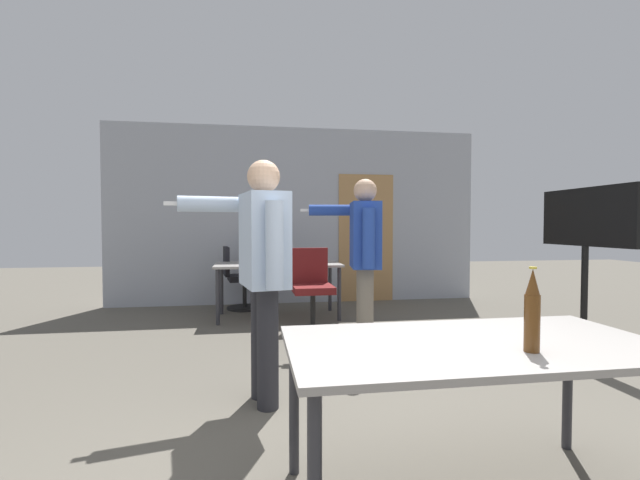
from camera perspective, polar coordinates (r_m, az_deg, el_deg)
name	(u,v)px	position (r m, az deg, el deg)	size (l,w,h in m)	color
back_wall	(300,216)	(6.82, -2.70, 3.18)	(5.84, 0.12, 2.77)	#A3A8B2
conference_table_near	(473,357)	(2.05, 19.78, -14.43)	(1.63, 0.83, 0.72)	gray
conference_table_far	(278,269)	(5.73, -5.60, -3.81)	(1.65, 0.78, 0.72)	gray
tv_screen	(585,251)	(4.72, 31.88, -1.25)	(0.44, 1.12, 1.58)	black
person_right_polo	(363,248)	(4.21, 5.82, -1.12)	(0.76, 0.78, 1.68)	slate
person_near_casual	(262,259)	(2.96, -7.75, -2.51)	(0.87, 0.69, 1.67)	#28282D
office_chair_mid_tucked	(312,292)	(5.03, -1.08, -6.88)	(0.52, 0.55, 0.96)	black
office_chair_side_rolled	(239,280)	(6.39, -10.72, -5.27)	(0.58, 0.52, 0.92)	black
beer_bottle	(532,312)	(1.93, 26.45, -8.59)	(0.06, 0.06, 0.34)	#563314
drink_cup	(283,259)	(5.76, -4.93, -2.60)	(0.08, 0.08, 0.10)	#232328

